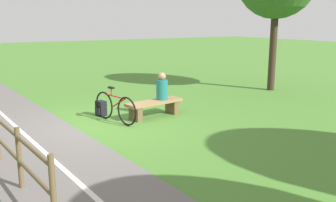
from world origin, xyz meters
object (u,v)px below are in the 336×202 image
at_px(person_seated, 162,88).
at_px(backpack, 101,108).
at_px(bench, 154,106).
at_px(bicycle, 115,107).

distance_m(person_seated, backpack, 1.83).
distance_m(bench, bicycle, 1.15).
distance_m(person_seated, bicycle, 1.47).
relative_size(person_seated, backpack, 1.80).
bearing_deg(bench, person_seated, 180.00).
height_order(bicycle, backpack, bicycle).
bearing_deg(person_seated, bicycle, -9.54).
relative_size(bench, backpack, 4.10).
height_order(bench, bicycle, bicycle).
relative_size(bicycle, backpack, 3.99).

